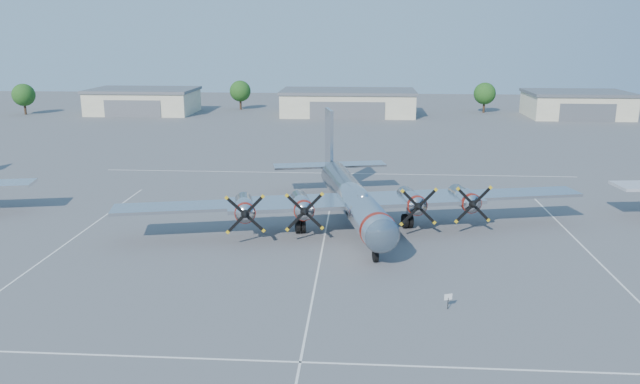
# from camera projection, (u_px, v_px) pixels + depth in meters

# --- Properties ---
(ground) EXTENTS (260.00, 260.00, 0.00)m
(ground) POSITION_uv_depth(u_px,v_px,m) (325.00, 235.00, 55.56)
(ground) COLOR #4F4F51
(ground) RESTS_ON ground
(parking_lines) EXTENTS (60.00, 50.08, 0.01)m
(parking_lines) POSITION_uv_depth(u_px,v_px,m) (323.00, 242.00, 53.87)
(parking_lines) COLOR silver
(parking_lines) RESTS_ON ground
(hangar_west) EXTENTS (22.60, 14.60, 5.40)m
(hangar_west) POSITION_uv_depth(u_px,v_px,m) (144.00, 101.00, 137.01)
(hangar_west) COLOR beige
(hangar_west) RESTS_ON ground
(hangar_center) EXTENTS (28.60, 14.60, 5.40)m
(hangar_center) POSITION_uv_depth(u_px,v_px,m) (348.00, 102.00, 134.02)
(hangar_center) COLOR beige
(hangar_center) RESTS_ON ground
(hangar_east) EXTENTS (20.60, 14.60, 5.40)m
(hangar_east) POSITION_uv_depth(u_px,v_px,m) (576.00, 104.00, 130.84)
(hangar_east) COLOR beige
(hangar_east) RESTS_ON ground
(tree_far_west) EXTENTS (4.80, 4.80, 6.64)m
(tree_far_west) POSITION_uv_depth(u_px,v_px,m) (24.00, 95.00, 134.47)
(tree_far_west) COLOR #382619
(tree_far_west) RESTS_ON ground
(tree_west) EXTENTS (4.80, 4.80, 6.64)m
(tree_west) POSITION_uv_depth(u_px,v_px,m) (240.00, 91.00, 143.07)
(tree_west) COLOR #382619
(tree_west) RESTS_ON ground
(tree_east) EXTENTS (4.80, 4.80, 6.64)m
(tree_east) POSITION_uv_depth(u_px,v_px,m) (485.00, 94.00, 137.48)
(tree_east) COLOR #382619
(tree_east) RESTS_ON ground
(main_bomber_b29) EXTENTS (47.63, 37.49, 9.36)m
(main_bomber_b29) POSITION_uv_depth(u_px,v_px,m) (350.00, 224.00, 58.73)
(main_bomber_b29) COLOR silver
(main_bomber_b29) RESTS_ON ground
(info_placard) EXTENTS (0.54, 0.24, 1.07)m
(info_placard) POSITION_uv_depth(u_px,v_px,m) (448.00, 299.00, 40.67)
(info_placard) COLOR black
(info_placard) RESTS_ON ground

